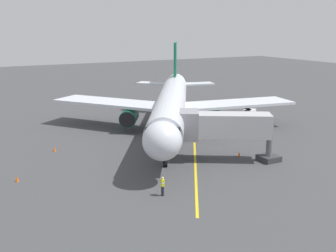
# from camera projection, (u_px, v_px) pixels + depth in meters

# --- Properties ---
(ground_plane) EXTENTS (220.00, 220.00, 0.00)m
(ground_plane) POSITION_uv_depth(u_px,v_px,m) (164.00, 135.00, 55.39)
(ground_plane) COLOR #424244
(apron_lead_in_line) EXTENTS (20.92, 34.34, 0.01)m
(apron_lead_in_line) POSITION_uv_depth(u_px,v_px,m) (195.00, 145.00, 50.82)
(apron_lead_in_line) COLOR yellow
(apron_lead_in_line) RESTS_ON ground
(airplane) EXTENTS (30.61, 36.21, 11.50)m
(airplane) POSITION_uv_depth(u_px,v_px,m) (171.00, 104.00, 55.29)
(airplane) COLOR silver
(airplane) RESTS_ON ground
(jet_bridge) EXTENTS (10.73, 7.87, 5.40)m
(jet_bridge) POSITION_uv_depth(u_px,v_px,m) (217.00, 126.00, 44.12)
(jet_bridge) COLOR #B7B7BC
(jet_bridge) RESTS_ON ground
(ground_crew_marshaller) EXTENTS (0.32, 0.44, 1.71)m
(ground_crew_marshaller) POSITION_uv_depth(u_px,v_px,m) (163.00, 186.00, 35.36)
(ground_crew_marshaller) COLOR #23232D
(ground_crew_marshaller) RESTS_ON ground
(belt_loader_near_nose) EXTENTS (4.55, 3.35, 2.32)m
(belt_loader_near_nose) POSITION_uv_depth(u_px,v_px,m) (249.00, 111.00, 67.16)
(belt_loader_near_nose) COLOR white
(belt_loader_near_nose) RESTS_ON ground
(safety_cone_nose_left) EXTENTS (0.32, 0.32, 0.55)m
(safety_cone_nose_left) POSITION_uv_depth(u_px,v_px,m) (54.00, 149.00, 48.05)
(safety_cone_nose_left) COLOR #F2590F
(safety_cone_nose_left) RESTS_ON ground
(safety_cone_nose_right) EXTENTS (0.32, 0.32, 0.55)m
(safety_cone_nose_right) POSITION_uv_depth(u_px,v_px,m) (239.00, 154.00, 46.15)
(safety_cone_nose_right) COLOR #F2590F
(safety_cone_nose_right) RESTS_ON ground
(safety_cone_wing_port) EXTENTS (0.32, 0.32, 0.55)m
(safety_cone_wing_port) POSITION_uv_depth(u_px,v_px,m) (17.00, 179.00, 38.72)
(safety_cone_wing_port) COLOR #F2590F
(safety_cone_wing_port) RESTS_ON ground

